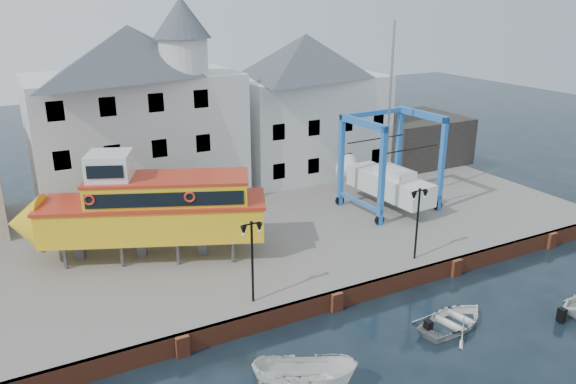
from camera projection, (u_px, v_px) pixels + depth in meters
name	position (u px, v px, depth m)	size (l,w,h in m)	color
ground	(336.00, 310.00, 28.31)	(140.00, 140.00, 0.00)	black
hardstanding	(247.00, 226.00, 37.31)	(44.00, 22.00, 1.00)	slate
quay_wall	(335.00, 300.00, 28.23)	(44.00, 0.47, 1.00)	brown
building_white_main	(137.00, 112.00, 39.06)	(14.00, 8.30, 14.00)	silver
building_white_right	(305.00, 104.00, 45.96)	(12.00, 8.00, 11.20)	silver
shed_dark	(414.00, 139.00, 49.91)	(8.00, 7.00, 4.00)	black
lamp_post_left	(252.00, 241.00, 26.16)	(1.12, 0.32, 4.20)	black
lamp_post_right	(419.00, 206.00, 30.59)	(1.12, 0.32, 4.20)	black
tour_boat	(139.00, 209.00, 30.95)	(14.23, 8.56, 6.12)	#59595E
travel_lift	(383.00, 176.00, 39.22)	(6.13, 8.43, 12.58)	#1E5EAF
motorboat_b	(453.00, 326.00, 26.94)	(2.89, 4.05, 0.84)	silver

